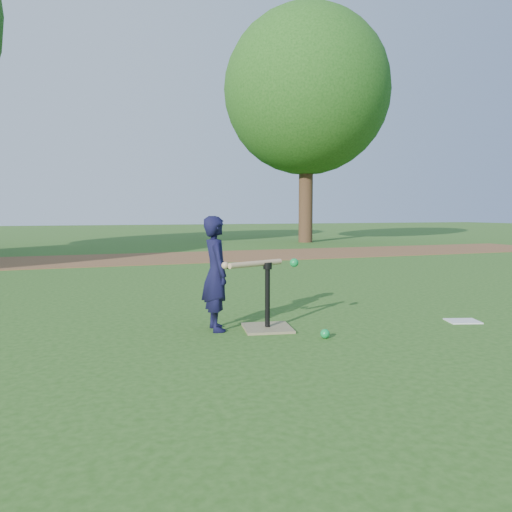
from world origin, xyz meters
name	(u,v)px	position (x,y,z in m)	size (l,w,h in m)	color
ground	(243,332)	(0.00, 0.00, 0.00)	(80.00, 80.00, 0.00)	#285116
dirt_strip	(137,259)	(0.00, 7.50, 0.01)	(24.00, 3.00, 0.01)	brown
child	(216,273)	(-0.21, 0.15, 0.52)	(0.38, 0.25, 1.04)	black
wiffle_ball_ground	(325,334)	(0.58, -0.47, 0.04)	(0.08, 0.08, 0.08)	#0C8D3B
clipboard	(463,321)	(2.15, -0.36, 0.01)	(0.30, 0.23, 0.01)	silver
batting_tee	(267,317)	(0.24, 0.02, 0.11)	(0.50, 0.50, 0.61)	#827653
swing_action	(261,264)	(0.17, -0.01, 0.61)	(0.74, 0.26, 0.08)	tan
tree_right	(307,92)	(6.50, 12.00, 5.29)	(5.80, 5.80, 8.21)	#382316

